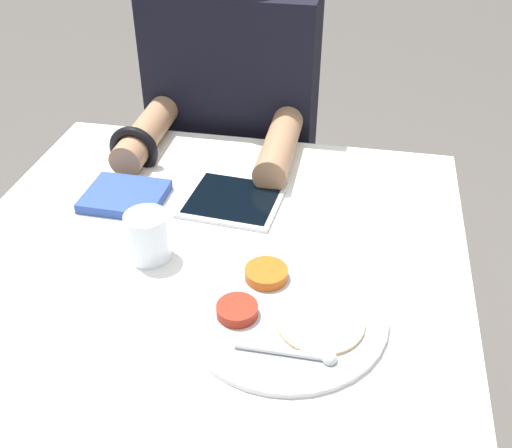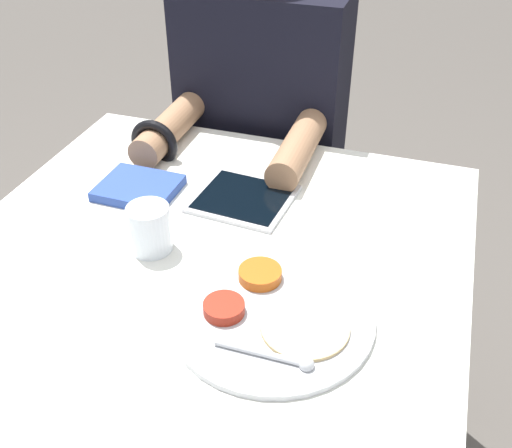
{
  "view_description": "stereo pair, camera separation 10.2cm",
  "coord_description": "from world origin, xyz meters",
  "px_view_note": "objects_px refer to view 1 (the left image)",
  "views": [
    {
      "loc": [
        0.24,
        -0.78,
        1.41
      ],
      "look_at": [
        0.08,
        0.03,
        0.81
      ],
      "focal_mm": 42.0,
      "sensor_mm": 36.0,
      "label": 1
    },
    {
      "loc": [
        0.34,
        -0.75,
        1.41
      ],
      "look_at": [
        0.08,
        0.03,
        0.81
      ],
      "focal_mm": 42.0,
      "sensor_mm": 36.0,
      "label": 2
    }
  ],
  "objects_px": {
    "red_notebook": "(125,197)",
    "tablet_device": "(233,200)",
    "thali_tray": "(284,312)",
    "drinking_glass": "(148,236)",
    "person_diner": "(235,172)"
  },
  "relations": [
    {
      "from": "red_notebook",
      "to": "tablet_device",
      "type": "xyz_separation_m",
      "value": [
        0.21,
        0.04,
        -0.0
      ]
    },
    {
      "from": "thali_tray",
      "to": "tablet_device",
      "type": "xyz_separation_m",
      "value": [
        -0.15,
        0.3,
        -0.0
      ]
    },
    {
      "from": "drinking_glass",
      "to": "thali_tray",
      "type": "bearing_deg",
      "value": -21.47
    },
    {
      "from": "red_notebook",
      "to": "drinking_glass",
      "type": "distance_m",
      "value": 0.2
    },
    {
      "from": "red_notebook",
      "to": "person_diner",
      "type": "relative_size",
      "value": 0.13
    },
    {
      "from": "tablet_device",
      "to": "drinking_glass",
      "type": "xyz_separation_m",
      "value": [
        -0.1,
        -0.2,
        0.04
      ]
    },
    {
      "from": "red_notebook",
      "to": "tablet_device",
      "type": "bearing_deg",
      "value": 10.06
    },
    {
      "from": "tablet_device",
      "to": "person_diner",
      "type": "distance_m",
      "value": 0.45
    },
    {
      "from": "drinking_glass",
      "to": "person_diner",
      "type": "bearing_deg",
      "value": 88.66
    },
    {
      "from": "person_diner",
      "to": "drinking_glass",
      "type": "distance_m",
      "value": 0.64
    },
    {
      "from": "tablet_device",
      "to": "drinking_glass",
      "type": "relative_size",
      "value": 2.29
    },
    {
      "from": "thali_tray",
      "to": "tablet_device",
      "type": "distance_m",
      "value": 0.33
    },
    {
      "from": "red_notebook",
      "to": "drinking_glass",
      "type": "bearing_deg",
      "value": -56.07
    },
    {
      "from": "thali_tray",
      "to": "red_notebook",
      "type": "xyz_separation_m",
      "value": [
        -0.36,
        0.26,
        0.0
      ]
    },
    {
      "from": "thali_tray",
      "to": "person_diner",
      "type": "height_order",
      "value": "person_diner"
    }
  ]
}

